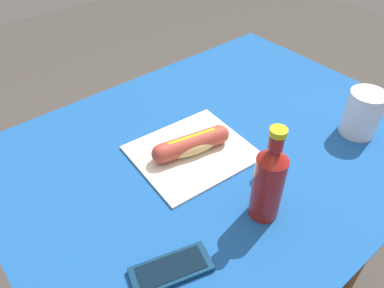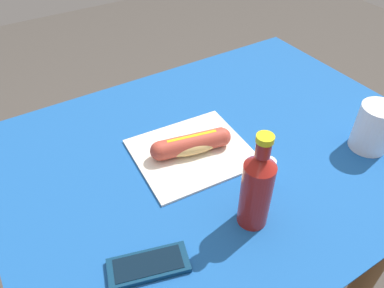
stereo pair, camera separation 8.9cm
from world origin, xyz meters
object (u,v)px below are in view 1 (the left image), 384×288
at_px(hot_dog, 192,144).
at_px(drinking_cup, 363,113).
at_px(cell_phone, 171,269).
at_px(salt_shaker, 270,164).
at_px(soda_bottle, 269,181).

xyz_separation_m(hot_dog, drinking_cup, (0.38, -0.21, 0.03)).
bearing_deg(hot_dog, cell_phone, -136.32).
bearing_deg(salt_shaker, hot_dog, 118.70).
relative_size(soda_bottle, drinking_cup, 1.86).
height_order(cell_phone, soda_bottle, soda_bottle).
distance_m(cell_phone, soda_bottle, 0.24).
bearing_deg(hot_dog, drinking_cup, -28.54).
bearing_deg(cell_phone, drinking_cup, 1.01).
relative_size(hot_dog, salt_shaker, 3.25).
xyz_separation_m(cell_phone, drinking_cup, (0.61, 0.01, 0.05)).
bearing_deg(salt_shaker, soda_bottle, -143.78).
bearing_deg(hot_dog, salt_shaker, -61.30).
relative_size(hot_dog, drinking_cup, 1.70).
distance_m(hot_dog, drinking_cup, 0.44).
height_order(soda_bottle, drinking_cup, soda_bottle).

